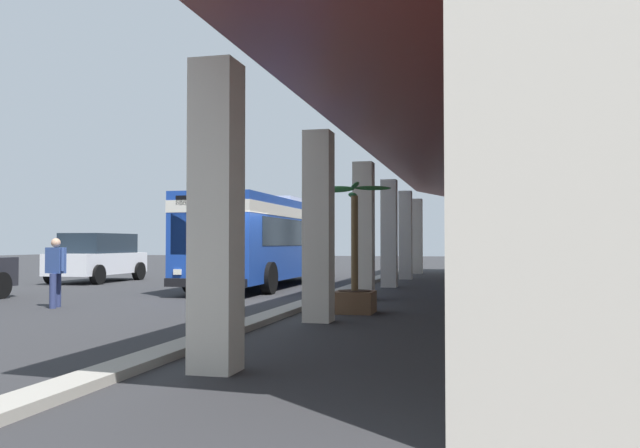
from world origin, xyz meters
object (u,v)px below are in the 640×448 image
at_px(transit_bus, 265,236).
at_px(parked_suv_white, 98,257).
at_px(pedestrian, 56,268).
at_px(potted_palm, 354,282).

height_order(transit_bus, parked_suv_white, transit_bus).
distance_m(transit_bus, parked_suv_white, 7.57).
bearing_deg(parked_suv_white, pedestrian, 27.08).
relative_size(parked_suv_white, potted_palm, 1.65).
bearing_deg(parked_suv_white, potted_palm, 53.16).
height_order(parked_suv_white, pedestrian, parked_suv_white).
xyz_separation_m(pedestrian, potted_palm, (-0.57, 7.34, -0.25)).
bearing_deg(pedestrian, parked_suv_white, -152.92).
bearing_deg(transit_bus, pedestrian, -15.25).
bearing_deg(potted_palm, transit_bus, -149.56).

